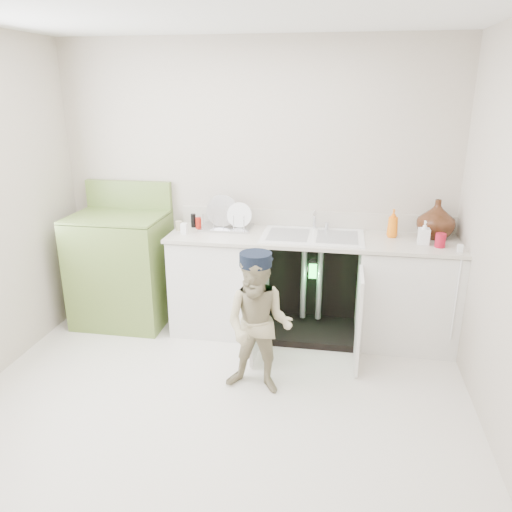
# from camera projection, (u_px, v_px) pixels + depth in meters

# --- Properties ---
(ground) EXTENTS (3.50, 3.50, 0.00)m
(ground) POSITION_uv_depth(u_px,v_px,m) (217.00, 406.00, 3.44)
(ground) COLOR beige
(ground) RESTS_ON ground
(room_shell) EXTENTS (6.00, 5.50, 1.26)m
(room_shell) POSITION_uv_depth(u_px,v_px,m) (212.00, 233.00, 3.04)
(room_shell) COLOR #BFB4A4
(room_shell) RESTS_ON ground
(counter_run) EXTENTS (2.44, 1.02, 1.22)m
(counter_run) POSITION_uv_depth(u_px,v_px,m) (314.00, 283.00, 4.32)
(counter_run) COLOR silver
(counter_run) RESTS_ON ground
(avocado_stove) EXTENTS (0.82, 0.65, 1.27)m
(avocado_stove) POSITION_uv_depth(u_px,v_px,m) (122.00, 267.00, 4.56)
(avocado_stove) COLOR olive
(avocado_stove) RESTS_ON ground
(repair_worker) EXTENTS (0.64, 0.83, 1.04)m
(repair_worker) POSITION_uv_depth(u_px,v_px,m) (259.00, 324.00, 3.48)
(repair_worker) COLOR tan
(repair_worker) RESTS_ON ground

